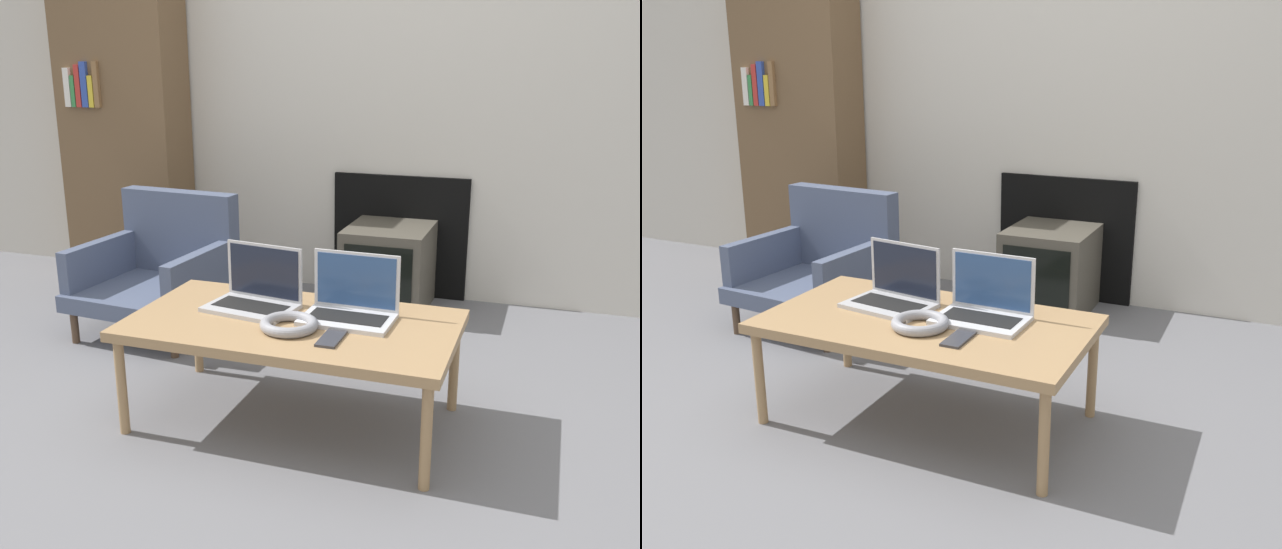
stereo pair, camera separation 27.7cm
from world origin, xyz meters
TOP-DOWN VIEW (x-y plane):
  - ground_plane at (0.00, 0.00)m, footprint 14.00×14.00m
  - wall_back at (0.00, 1.84)m, footprint 7.00×0.08m
  - table at (0.00, 0.21)m, footprint 1.16×0.64m
  - laptop_left at (-0.18, 0.31)m, footprint 0.35×0.26m
  - laptop_right at (0.19, 0.31)m, footprint 0.33×0.22m
  - headphones at (0.02, 0.13)m, footprint 0.20×0.20m
  - phone at (0.19, 0.09)m, footprint 0.07×0.15m
  - tv at (0.03, 1.55)m, footprint 0.43×0.48m
  - armchair at (-0.97, 0.95)m, footprint 0.67×0.68m
  - bookshelf at (-1.59, 1.64)m, footprint 0.71×0.32m

SIDE VIEW (x-z plane):
  - ground_plane at x=0.00m, z-range 0.00..0.00m
  - tv at x=0.03m, z-range 0.00..0.44m
  - armchair at x=-0.97m, z-range -0.02..0.63m
  - table at x=0.00m, z-range 0.17..0.56m
  - phone at x=0.19m, z-range 0.39..0.40m
  - headphones at x=0.02m, z-range 0.39..0.43m
  - laptop_left at x=-0.18m, z-range 0.33..0.56m
  - laptop_right at x=0.19m, z-range 0.33..0.56m
  - bookshelf at x=-1.59m, z-range 0.00..1.86m
  - wall_back at x=0.00m, z-range -0.01..2.59m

